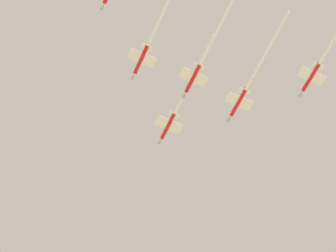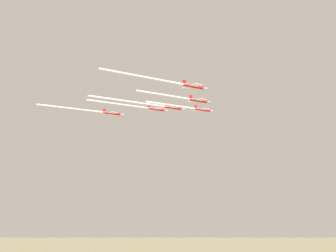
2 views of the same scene
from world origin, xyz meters
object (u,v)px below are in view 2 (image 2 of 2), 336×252
object	(u,v)px
jet_port_inner	(139,107)
jet_port_outer	(151,105)
jet_starboard_inner	(184,98)
jet_starboard_outer	(93,111)
jet_lead	(189,108)
jet_center_rear	(170,82)

from	to	relation	value
jet_port_inner	jet_port_outer	xyz separation A→B (m)	(-16.66, -1.17, -2.04)
jet_starboard_inner	jet_starboard_outer	world-z (taller)	jet_starboard_inner
jet_lead	jet_starboard_outer	xyz separation A→B (m)	(20.94, 42.75, -0.43)
jet_starboard_outer	jet_center_rear	world-z (taller)	jet_center_rear
jet_starboard_inner	jet_starboard_outer	distance (m)	52.37
jet_starboard_inner	jet_port_outer	size ratio (longest dim) A/B	0.77
jet_port_outer	jet_starboard_outer	world-z (taller)	jet_starboard_outer
jet_port_inner	jet_center_rear	xyz separation A→B (m)	(-51.65, 1.89, -0.67)
jet_port_inner	jet_port_outer	size ratio (longest dim) A/B	0.90
jet_starboard_inner	jet_port_outer	bearing A→B (deg)	-159.22
jet_lead	jet_starboard_outer	world-z (taller)	jet_lead
jet_port_inner	jet_starboard_outer	bearing A→B (deg)	-134.56
jet_lead	jet_starboard_inner	xyz separation A→B (m)	(-20.19, 10.33, -0.32)
jet_port_inner	jet_starboard_inner	distance (m)	32.67
jet_port_inner	jet_starboard_inner	xyz separation A→B (m)	(-30.41, -11.85, -1.28)
jet_starboard_inner	jet_starboard_outer	size ratio (longest dim) A/B	0.85
jet_center_rear	jet_starboard_inner	bearing A→B (deg)	130.06
jet_port_inner	jet_starboard_outer	distance (m)	23.24
jet_port_outer	jet_starboard_outer	xyz separation A→B (m)	(27.38, 21.75, 0.64)
jet_lead	jet_center_rear	xyz separation A→B (m)	(-41.43, 24.06, 0.30)
jet_lead	jet_starboard_outer	bearing A→B (deg)	-133.14
jet_starboard_inner	jet_center_rear	size ratio (longest dim) A/B	0.83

